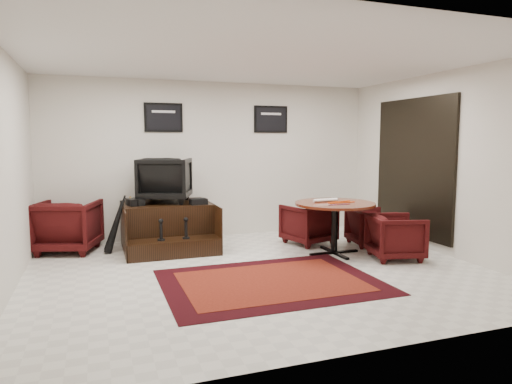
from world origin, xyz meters
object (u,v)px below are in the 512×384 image
(armchair_side, at_px, (68,223))
(meeting_table, at_px, (335,209))
(shine_podium, at_px, (167,227))
(shine_chair, at_px, (165,178))
(table_chair_window, at_px, (371,225))
(table_chair_back, at_px, (308,222))
(table_chair_corner, at_px, (396,235))

(armchair_side, height_order, meeting_table, armchair_side)
(shine_podium, relative_size, armchair_side, 1.62)
(meeting_table, bearing_deg, armchair_side, 158.63)
(shine_chair, xyz_separation_m, armchair_side, (-1.52, 0.08, -0.69))
(shine_chair, distance_m, table_chair_window, 3.53)
(table_chair_back, bearing_deg, meeting_table, 78.83)
(armchair_side, relative_size, table_chair_back, 1.20)
(shine_podium, xyz_separation_m, shine_chair, (0.00, 0.15, 0.81))
(table_chair_corner, bearing_deg, table_chair_window, 3.38)
(shine_podium, height_order, armchair_side, armchair_side)
(shine_podium, xyz_separation_m, armchair_side, (-1.52, 0.22, 0.11))
(table_chair_window, distance_m, table_chair_corner, 0.91)
(shine_chair, xyz_separation_m, table_chair_window, (3.25, -1.12, -0.80))
(shine_podium, distance_m, table_chair_back, 2.37)
(meeting_table, height_order, table_chair_back, meeting_table)
(shine_chair, relative_size, table_chair_back, 1.09)
(armchair_side, bearing_deg, table_chair_back, -173.46)
(shine_podium, height_order, meeting_table, meeting_table)
(shine_podium, relative_size, meeting_table, 1.19)
(shine_podium, bearing_deg, table_chair_corner, -31.27)
(shine_chair, height_order, meeting_table, shine_chair)
(table_chair_window, bearing_deg, armchair_side, 83.99)
(meeting_table, bearing_deg, shine_podium, 151.28)
(shine_podium, relative_size, shine_chair, 1.78)
(armchair_side, distance_m, table_chair_corner, 5.06)
(shine_chair, distance_m, meeting_table, 2.82)
(shine_podium, height_order, table_chair_corner, shine_podium)
(shine_podium, xyz_separation_m, meeting_table, (2.38, -1.30, 0.37))
(armchair_side, relative_size, table_chair_window, 1.33)
(shine_chair, height_order, table_chair_window, shine_chair)
(meeting_table, bearing_deg, shine_chair, 148.63)
(meeting_table, bearing_deg, table_chair_window, 20.65)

